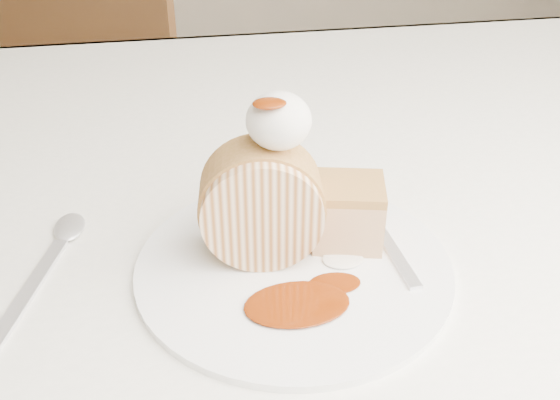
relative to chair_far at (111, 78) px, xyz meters
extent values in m
cube|color=silver|center=(0.23, -0.90, 0.21)|extent=(1.40, 0.90, 0.04)
cube|color=silver|center=(0.23, -0.45, 0.09)|extent=(1.40, 0.01, 0.28)
cylinder|color=brown|center=(0.85, -0.53, -0.16)|extent=(0.06, 0.06, 0.71)
cube|color=brown|center=(0.03, 0.08, -0.08)|extent=(0.55, 0.55, 0.04)
cube|color=brown|center=(-0.04, -0.10, 0.16)|extent=(0.41, 0.19, 0.45)
cylinder|color=brown|center=(0.27, 0.19, -0.31)|extent=(0.04, 0.04, 0.42)
cylinder|color=brown|center=(-0.07, 0.32, -0.31)|extent=(0.04, 0.04, 0.42)
cylinder|color=brown|center=(0.14, -0.16, -0.31)|extent=(0.04, 0.04, 0.42)
cylinder|color=brown|center=(-0.21, -0.02, -0.31)|extent=(0.04, 0.04, 0.42)
cylinder|color=white|center=(0.24, -1.09, 0.24)|extent=(0.32, 0.32, 0.01)
cylinder|color=beige|center=(0.22, -1.07, 0.29)|extent=(0.11, 0.07, 0.10)
cube|color=#AE7742|center=(0.30, -1.07, 0.27)|extent=(0.07, 0.07, 0.05)
ellipsoid|color=silver|center=(0.24, -1.07, 0.36)|extent=(0.05, 0.05, 0.05)
ellipsoid|color=#642004|center=(0.23, -1.08, 0.39)|extent=(0.03, 0.02, 0.01)
cube|color=silver|center=(0.33, -1.09, 0.24)|extent=(0.03, 0.16, 0.00)
cube|color=silver|center=(0.03, -1.09, 0.24)|extent=(0.07, 0.17, 0.00)
camera|label=1|loc=(0.16, -1.50, 0.57)|focal=40.00mm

